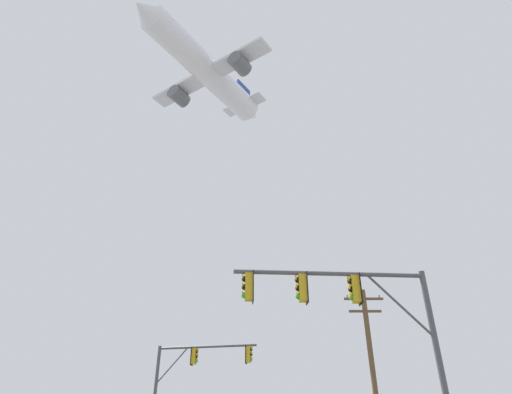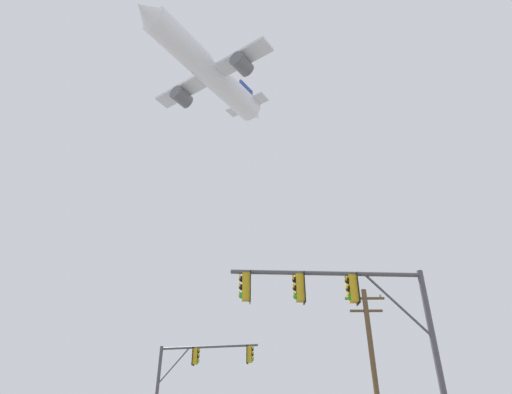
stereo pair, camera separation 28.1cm
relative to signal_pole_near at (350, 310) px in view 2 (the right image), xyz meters
name	(u,v)px [view 2 (the right image)]	position (x,y,z in m)	size (l,w,h in m)	color
signal_pole_near	(350,310)	(0.00, 0.00, 0.00)	(6.62, 0.73, 6.30)	#4C4C51
signal_pole_far	(193,371)	(-7.05, 13.07, -0.24)	(6.11, 1.41, 6.18)	#4C4C51
utility_pole	(373,364)	(2.90, 9.72, -0.33)	(2.20, 0.28, 8.57)	brown
airplane	(208,71)	(-10.24, 28.92, 41.06)	(17.78, 22.84, 6.96)	white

